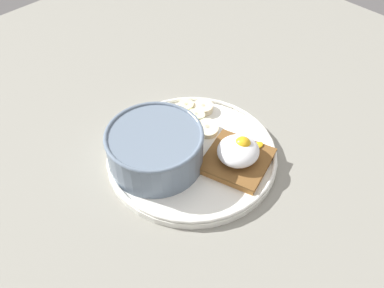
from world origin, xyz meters
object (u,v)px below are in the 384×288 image
object	(u,v)px
oatmeal_bowl	(155,148)
banana_slice_left	(173,119)
poached_egg	(239,150)
banana_slice_right	(207,129)
toast_slice	(237,160)
banana_slice_inner	(186,107)
banana_slice_front	(196,117)
banana_slice_back	(203,108)

from	to	relation	value
oatmeal_bowl	banana_slice_left	distance (cm)	9.07
poached_egg	banana_slice_right	world-z (taller)	poached_egg
banana_slice_left	toast_slice	bearing A→B (deg)	92.39
banana_slice_inner	banana_slice_right	bearing A→B (deg)	78.96
oatmeal_bowl	banana_slice_left	bearing A→B (deg)	-149.43
poached_egg	banana_slice_inner	bearing A→B (deg)	-101.58
toast_slice	poached_egg	world-z (taller)	poached_egg
banana_slice_right	banana_slice_front	bearing A→B (deg)	-101.60
oatmeal_bowl	banana_slice_front	world-z (taller)	oatmeal_bowl
oatmeal_bowl	banana_slice_right	xyz separation A→B (cm)	(-9.89, 0.87, -2.21)
poached_egg	banana_slice_left	distance (cm)	13.33
banana_slice_front	banana_slice_right	bearing A→B (deg)	78.40
poached_egg	banana_slice_back	distance (cm)	12.86
toast_slice	banana_slice_front	distance (cm)	11.12
toast_slice	banana_slice_back	xyz separation A→B (cm)	(-4.90, -11.71, -0.11)
toast_slice	banana_slice_front	xyz separation A→B (cm)	(-2.40, -10.86, 0.08)
poached_egg	banana_slice_back	xyz separation A→B (cm)	(-4.79, -11.72, -2.21)
banana_slice_inner	poached_egg	bearing A→B (deg)	78.42
banana_slice_back	oatmeal_bowl	bearing A→B (deg)	13.22
banana_slice_right	banana_slice_inner	world-z (taller)	banana_slice_inner
banana_slice_left	banana_slice_right	xyz separation A→B (cm)	(-2.31, 5.34, -0.01)
banana_slice_front	banana_slice_back	size ratio (longest dim) A/B	0.81
banana_slice_left	poached_egg	bearing A→B (deg)	92.87
poached_egg	banana_slice_front	size ratio (longest dim) A/B	2.34
banana_slice_front	banana_slice_right	world-z (taller)	banana_slice_front
poached_egg	banana_slice_right	bearing A→B (deg)	-102.00
oatmeal_bowl	toast_slice	xyz separation A→B (cm)	(-8.12, 8.65, -2.12)
banana_slice_inner	banana_slice_left	bearing A→B (deg)	10.14
banana_slice_left	banana_slice_right	size ratio (longest dim) A/B	0.76
poached_egg	banana_slice_right	size ratio (longest dim) A/B	1.65
oatmeal_bowl	poached_egg	size ratio (longest dim) A/B	1.74
poached_egg	banana_slice_right	distance (cm)	8.26
banana_slice_back	banana_slice_front	bearing A→B (deg)	18.71
poached_egg	banana_slice_front	distance (cm)	11.29
poached_egg	banana_slice_left	size ratio (longest dim) A/B	2.16
poached_egg	banana_slice_inner	size ratio (longest dim) A/B	2.40
oatmeal_bowl	banana_slice_right	bearing A→B (deg)	174.97
oatmeal_bowl	banana_slice_left	size ratio (longest dim) A/B	3.76
banana_slice_front	banana_slice_right	size ratio (longest dim) A/B	0.70
banana_slice_back	banana_slice_inner	distance (cm)	2.84
banana_slice_front	banana_slice_left	world-z (taller)	banana_slice_front
banana_slice_right	banana_slice_inner	size ratio (longest dim) A/B	1.46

